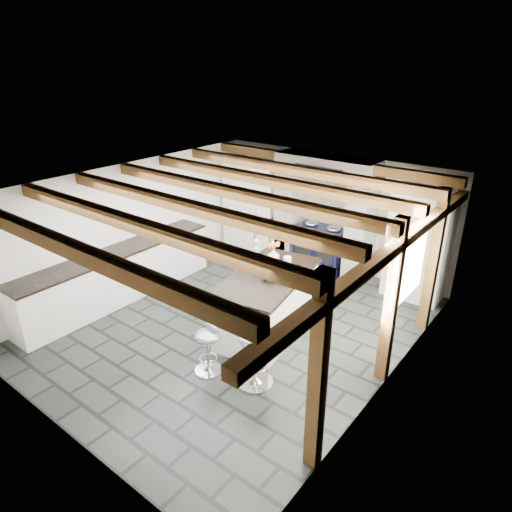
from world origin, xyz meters
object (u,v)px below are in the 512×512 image
Objects in this scene: kitchen_island at (268,302)px; bar_stool_far at (208,343)px; range_cooker at (321,248)px; bar_stool_near at (255,348)px.

kitchen_island reaches higher than bar_stool_far.
range_cooker is 0.48× the size of kitchen_island.
range_cooker is 1.10× the size of bar_stool_near.
range_cooker is 2.53m from kitchen_island.
kitchen_island reaches higher than bar_stool_near.
bar_stool_far is at bearing -82.83° from range_cooker.
bar_stool_near is 1.25× the size of bar_stool_far.
range_cooker is at bearing 90.76° from kitchen_island.
range_cooker is 3.81m from bar_stool_near.
bar_stool_near is at bearing 23.82° from bar_stool_far.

